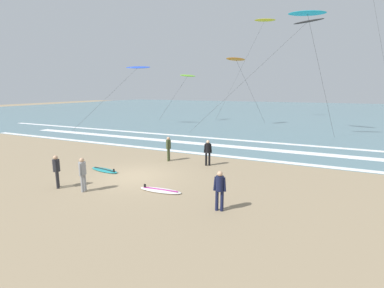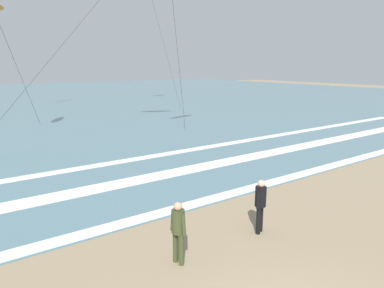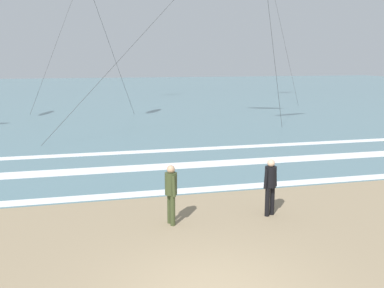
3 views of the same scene
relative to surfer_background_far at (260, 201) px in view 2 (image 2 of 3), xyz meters
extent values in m
cube|color=white|center=(-3.67, 2.78, -0.94)|extent=(43.09, 0.59, 0.01)
cube|color=white|center=(-1.10, 6.23, -0.94)|extent=(44.28, 1.05, 0.01)
cube|color=white|center=(-3.10, 9.32, -0.94)|extent=(58.22, 0.67, 0.01)
cylinder|color=black|center=(0.09, 0.04, -0.55)|extent=(0.13, 0.13, 0.82)
cylinder|color=black|center=(-0.09, -0.04, -0.55)|extent=(0.13, 0.13, 0.82)
cylinder|color=black|center=(0.00, 0.00, 0.15)|extent=(0.32, 0.32, 0.58)
cylinder|color=black|center=(0.17, 0.08, 0.13)|extent=(0.16, 0.14, 0.56)
cylinder|color=black|center=(-0.17, -0.08, 0.13)|extent=(0.16, 0.14, 0.56)
sphere|color=#DBB28E|center=(0.00, 0.00, 0.54)|extent=(0.21, 0.21, 0.21)
cylinder|color=#384223|center=(-2.77, -0.10, -0.55)|extent=(0.13, 0.13, 0.82)
cylinder|color=#384223|center=(-2.81, 0.09, -0.55)|extent=(0.13, 0.13, 0.82)
cylinder|color=#384223|center=(-2.79, 0.00, 0.15)|extent=(0.32, 0.32, 0.58)
cylinder|color=#384223|center=(-2.75, -0.19, 0.13)|extent=(0.12, 0.15, 0.56)
cylinder|color=#384223|center=(-2.83, 0.18, 0.13)|extent=(0.12, 0.15, 0.56)
sphere|color=tan|center=(-2.79, 0.00, 0.54)|extent=(0.21, 0.21, 0.21)
cylinder|color=#333333|center=(12.22, 27.04, 8.02)|extent=(4.42, 1.62, 17.96)
cylinder|color=#333333|center=(-2.54, 21.28, 3.18)|extent=(3.05, 4.88, 8.28)
cylinder|color=#333333|center=(-1.48, 14.21, 4.71)|extent=(11.16, 4.41, 11.36)
cylinder|color=#333333|center=(5.83, 13.37, 4.58)|extent=(3.15, 2.98, 11.08)
camera|label=1|loc=(6.31, -15.65, 3.70)|focal=26.23mm
camera|label=2|loc=(-6.89, -6.43, 3.79)|focal=32.32mm
camera|label=3|loc=(-4.92, -10.85, 3.34)|focal=41.30mm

